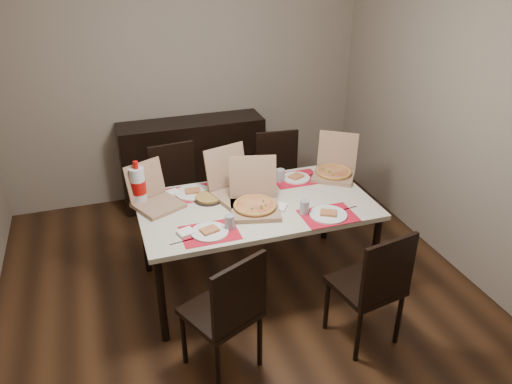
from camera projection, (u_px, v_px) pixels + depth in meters
ground at (243, 297)px, 4.06m from camera, size 3.80×4.00×0.02m
room_walls at (222, 71)px, 3.61m from camera, size 3.84×4.02×2.62m
sideboard at (193, 161)px, 5.34m from camera, size 1.50×0.40×0.90m
dining_table at (256, 211)px, 3.92m from camera, size 1.80×1.00×0.75m
chair_near_left at (228, 310)px, 3.14m from camera, size 0.56×0.56×0.93m
chair_near_right at (373, 284)px, 3.37m from camera, size 0.49×0.49×0.93m
chair_far_left at (177, 191)px, 4.60m from camera, size 0.46×0.46×0.93m
chair_far_right at (280, 176)px, 4.87m from camera, size 0.46×0.46×0.93m
setting_near_left at (212, 230)px, 3.50m from camera, size 0.49×0.30×0.11m
setting_near_right at (322, 213)px, 3.71m from camera, size 0.47×0.30×0.11m
setting_far_left at (195, 191)px, 4.03m from camera, size 0.45×0.30×0.11m
setting_far_right at (292, 177)px, 4.25m from camera, size 0.42×0.30×0.11m
napkin_loose at (279, 207)px, 3.82m from camera, size 0.16×0.16×0.02m
pizza_box_center at (255, 203)px, 3.78m from camera, size 0.45×0.48×0.37m
pizza_box_right at (334, 170)px, 4.31m from camera, size 0.49×0.50×0.34m
pizza_box_left at (155, 199)px, 3.83m from camera, size 0.44×0.45×0.32m
pizza_box_extra at (236, 188)px, 3.98m from camera, size 0.46×0.49×0.37m
faina_plate at (209, 198)px, 3.94m from camera, size 0.24×0.24×0.03m
dip_bowl at (262, 187)px, 4.10m from camera, size 0.15×0.15×0.03m
soda_bottle at (138, 186)px, 3.82m from camera, size 0.12×0.12×0.36m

